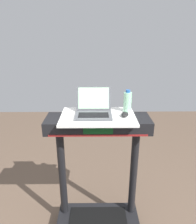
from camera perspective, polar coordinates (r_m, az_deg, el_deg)
The scene contains 4 objects.
desk_board at distance 1.77m, azimuth -0.02°, elevation -1.25°, with size 0.63×0.42×0.02m, color white.
laptop at distance 1.77m, azimuth -1.23°, elevation 0.69°, with size 0.31×0.28×0.22m.
computer_mouse at distance 1.76m, azimuth 7.42°, elevation -0.62°, with size 0.06×0.10×0.03m, color black.
water_bottle at distance 1.85m, azimuth 8.13°, elevation 2.86°, with size 0.07×0.07×0.20m.
Camera 1 is at (-0.02, -0.94, 1.85)m, focal length 33.18 mm.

